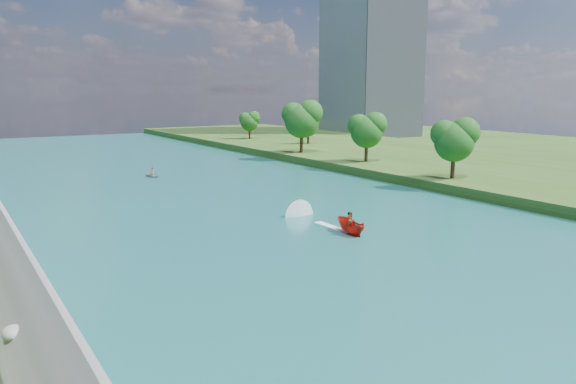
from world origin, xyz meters
TOP-DOWN VIEW (x-y plane):
  - ground at (0.00, 0.00)m, footprint 260.00×260.00m
  - river_water at (0.00, 20.00)m, footprint 55.00×240.00m
  - berm_east at (49.50, 20.00)m, footprint 44.00×240.00m
  - office_tower at (82.50, 95.00)m, footprint 22.00×22.00m
  - trees_east at (35.03, 33.39)m, footprint 19.35×133.63m
  - motorboat at (4.22, 6.25)m, footprint 3.60×18.91m
  - raft at (-0.22, 49.31)m, footprint 2.80×3.48m

SIDE VIEW (x-z plane):
  - ground at x=0.00m, z-range 0.00..0.00m
  - river_water at x=0.00m, z-range 0.00..0.10m
  - raft at x=-0.22m, z-range -0.30..1.22m
  - berm_east at x=49.50m, z-range 0.00..1.50m
  - motorboat at x=4.22m, z-range -0.33..1.89m
  - trees_east at x=35.03m, z-range 0.38..12.25m
  - office_tower at x=82.50m, z-range 0.00..60.00m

